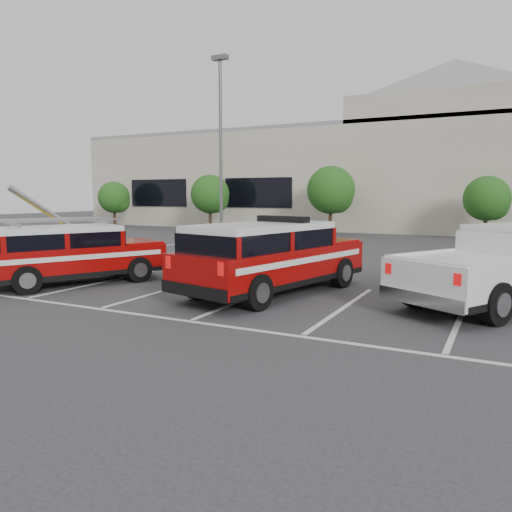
{
  "coord_description": "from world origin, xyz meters",
  "views": [
    {
      "loc": [
        6.28,
        -11.89,
        2.82
      ],
      "look_at": [
        -0.23,
        0.95,
        1.05
      ],
      "focal_mm": 35.0,
      "sensor_mm": 36.0,
      "label": 1
    }
  ],
  "objects_px": {
    "ladder_suv": "(72,258)",
    "convention_building": "(429,172)",
    "tree_left": "(211,195)",
    "light_pole_left": "(221,151)",
    "tree_mid_left": "(332,192)",
    "tree_mid_right": "(488,200)",
    "utility_rig": "(31,252)",
    "fire_chief_suv": "(271,262)",
    "white_pickup": "(507,273)",
    "tree_far_left": "(115,198)"
  },
  "relations": [
    {
      "from": "utility_rig",
      "to": "fire_chief_suv",
      "type": "bearing_deg",
      "value": 18.41
    },
    {
      "from": "fire_chief_suv",
      "to": "utility_rig",
      "type": "distance_m",
      "value": 10.33
    },
    {
      "from": "tree_mid_left",
      "to": "tree_mid_right",
      "type": "bearing_deg",
      "value": -0.0
    },
    {
      "from": "tree_far_left",
      "to": "tree_mid_right",
      "type": "height_order",
      "value": "same"
    },
    {
      "from": "light_pole_left",
      "to": "utility_rig",
      "type": "distance_m",
      "value": 11.94
    },
    {
      "from": "tree_left",
      "to": "tree_mid_right",
      "type": "distance_m",
      "value": 20.0
    },
    {
      "from": "tree_far_left",
      "to": "light_pole_left",
      "type": "xyz_separation_m",
      "value": [
        16.91,
        -10.05,
        2.68
      ]
    },
    {
      "from": "tree_left",
      "to": "ladder_suv",
      "type": "bearing_deg",
      "value": -68.5
    },
    {
      "from": "convention_building",
      "to": "fire_chief_suv",
      "type": "relative_size",
      "value": 9.04
    },
    {
      "from": "tree_left",
      "to": "light_pole_left",
      "type": "height_order",
      "value": "light_pole_left"
    },
    {
      "from": "tree_far_left",
      "to": "tree_left",
      "type": "bearing_deg",
      "value": 0.0
    },
    {
      "from": "fire_chief_suv",
      "to": "ladder_suv",
      "type": "distance_m",
      "value": 6.46
    },
    {
      "from": "tree_mid_left",
      "to": "white_pickup",
      "type": "height_order",
      "value": "tree_mid_left"
    },
    {
      "from": "convention_building",
      "to": "tree_mid_left",
      "type": "xyz_separation_m",
      "value": [
        -5.09,
        -9.82,
        -1.68
      ]
    },
    {
      "from": "convention_building",
      "to": "tree_mid_left",
      "type": "distance_m",
      "value": 11.19
    },
    {
      "from": "convention_building",
      "to": "light_pole_left",
      "type": "relative_size",
      "value": 5.86
    },
    {
      "from": "white_pickup",
      "to": "ladder_suv",
      "type": "relative_size",
      "value": 1.22
    },
    {
      "from": "fire_chief_suv",
      "to": "white_pickup",
      "type": "bearing_deg",
      "value": 26.47
    },
    {
      "from": "ladder_suv",
      "to": "convention_building",
      "type": "bearing_deg",
      "value": 105.63
    },
    {
      "from": "tree_mid_right",
      "to": "ladder_suv",
      "type": "bearing_deg",
      "value": -116.17
    },
    {
      "from": "tree_mid_right",
      "to": "utility_rig",
      "type": "xyz_separation_m",
      "value": [
        -15.12,
        -20.89,
        -1.86
      ]
    },
    {
      "from": "light_pole_left",
      "to": "fire_chief_suv",
      "type": "xyz_separation_m",
      "value": [
        8.29,
        -11.11,
        -4.28
      ]
    },
    {
      "from": "tree_mid_left",
      "to": "utility_rig",
      "type": "distance_m",
      "value": 21.65
    },
    {
      "from": "light_pole_left",
      "to": "ladder_suv",
      "type": "xyz_separation_m",
      "value": [
        1.99,
        -12.55,
        -4.35
      ]
    },
    {
      "from": "convention_building",
      "to": "white_pickup",
      "type": "height_order",
      "value": "convention_building"
    },
    {
      "from": "tree_mid_right",
      "to": "utility_rig",
      "type": "bearing_deg",
      "value": -125.9
    },
    {
      "from": "fire_chief_suv",
      "to": "tree_mid_left",
      "type": "bearing_deg",
      "value": 116.88
    },
    {
      "from": "tree_left",
      "to": "utility_rig",
      "type": "height_order",
      "value": "tree_left"
    },
    {
      "from": "tree_mid_left",
      "to": "tree_mid_right",
      "type": "height_order",
      "value": "tree_mid_left"
    },
    {
      "from": "convention_building",
      "to": "ladder_suv",
      "type": "xyz_separation_m",
      "value": [
        -6.19,
        -32.41,
        -3.88
      ]
    },
    {
      "from": "tree_far_left",
      "to": "tree_mid_right",
      "type": "xyz_separation_m",
      "value": [
        30.0,
        0.0,
        0.0
      ]
    },
    {
      "from": "tree_far_left",
      "to": "light_pole_left",
      "type": "height_order",
      "value": "light_pole_left"
    },
    {
      "from": "tree_mid_left",
      "to": "convention_building",
      "type": "bearing_deg",
      "value": 62.6
    },
    {
      "from": "light_pole_left",
      "to": "fire_chief_suv",
      "type": "bearing_deg",
      "value": -53.27
    },
    {
      "from": "ladder_suv",
      "to": "light_pole_left",
      "type": "bearing_deg",
      "value": 125.45
    },
    {
      "from": "convention_building",
      "to": "utility_rig",
      "type": "relative_size",
      "value": 14.49
    },
    {
      "from": "ladder_suv",
      "to": "tree_far_left",
      "type": "bearing_deg",
      "value": 156.36
    },
    {
      "from": "ladder_suv",
      "to": "tree_left",
      "type": "bearing_deg",
      "value": 137.94
    },
    {
      "from": "white_pickup",
      "to": "utility_rig",
      "type": "distance_m",
      "value": 16.38
    },
    {
      "from": "convention_building",
      "to": "ladder_suv",
      "type": "distance_m",
      "value": 33.22
    },
    {
      "from": "utility_rig",
      "to": "convention_building",
      "type": "bearing_deg",
      "value": 91.49
    },
    {
      "from": "tree_mid_left",
      "to": "ladder_suv",
      "type": "height_order",
      "value": "tree_mid_left"
    },
    {
      "from": "light_pole_left",
      "to": "fire_chief_suv",
      "type": "height_order",
      "value": "light_pole_left"
    },
    {
      "from": "tree_left",
      "to": "ladder_suv",
      "type": "height_order",
      "value": "tree_left"
    },
    {
      "from": "tree_left",
      "to": "fire_chief_suv",
      "type": "distance_m",
      "value": 26.12
    },
    {
      "from": "tree_left",
      "to": "tree_mid_right",
      "type": "relative_size",
      "value": 1.11
    },
    {
      "from": "light_pole_left",
      "to": "utility_rig",
      "type": "relative_size",
      "value": 2.47
    },
    {
      "from": "white_pickup",
      "to": "tree_mid_left",
      "type": "bearing_deg",
      "value": 149.45
    },
    {
      "from": "light_pole_left",
      "to": "tree_left",
      "type": "bearing_deg",
      "value": 124.52
    },
    {
      "from": "tree_far_left",
      "to": "fire_chief_suv",
      "type": "relative_size",
      "value": 0.6
    }
  ]
}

